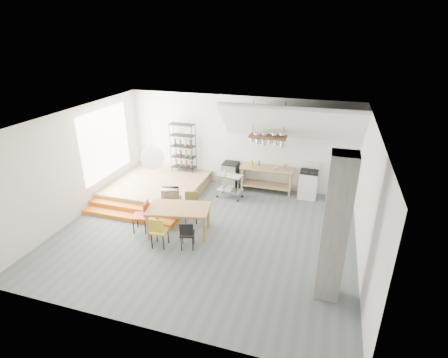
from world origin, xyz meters
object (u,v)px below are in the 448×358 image
(dining_table, at_px, (179,210))
(mini_fridge, at_px, (230,175))
(stove, at_px, (308,184))
(rolling_cart, at_px, (230,183))

(dining_table, distance_m, mini_fridge, 3.44)
(stove, distance_m, rolling_cart, 2.62)
(stove, height_order, rolling_cart, stove)
(stove, xyz_separation_m, mini_fridge, (-2.72, 0.04, -0.03))
(rolling_cart, bearing_deg, stove, 26.56)
(dining_table, height_order, rolling_cart, rolling_cart)
(stove, relative_size, rolling_cart, 1.34)
(rolling_cart, bearing_deg, mini_fridge, 113.44)
(rolling_cart, distance_m, mini_fridge, 0.89)
(stove, distance_m, mini_fridge, 2.72)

